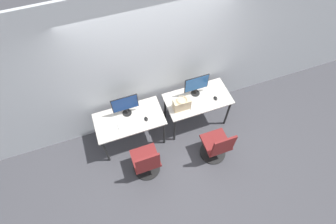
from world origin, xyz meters
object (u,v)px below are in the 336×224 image
Objects in this scene: monitor_left at (125,105)px; office_chair_right at (217,146)px; office_chair_left at (147,163)px; handbag at (182,104)px; keyboard_right at (201,104)px; mouse_right at (216,98)px; mouse_left at (146,119)px; keyboard_left at (130,122)px; monitor_right at (196,85)px.

office_chair_right is at bearing -35.91° from monitor_left.
office_chair_left and office_chair_right have the same top height.
office_chair_right is 0.97m from handbag.
mouse_right reaches higher than keyboard_right.
keyboard_right is at bearing -1.08° from mouse_left.
office_chair_right reaches higher than mouse_right.
handbag is (-0.64, 0.02, 0.10)m from mouse_right.
office_chair_left is at bearing -158.73° from mouse_right.
mouse_left is at bearing 70.90° from office_chair_left.
keyboard_right is at bearing 93.38° from office_chair_right.
office_chair_left reaches higher than mouse_left.
office_chair_right is (1.32, -0.74, -0.40)m from keyboard_left.
monitor_left is 1.04m from office_chair_left.
mouse_right is 0.30× the size of handbag.
mouse_right is (1.50, 0.58, 0.40)m from office_chair_left.
keyboard_right is (1.27, -0.26, -0.24)m from monitor_left.
monitor_right is at bearing 141.16° from mouse_right.
mouse_left is at bearing -178.60° from handbag.
office_chair_right reaches higher than mouse_left.
keyboard_right is 0.47× the size of office_chair_right.
handbag is (0.86, 0.60, 0.50)m from office_chair_left.
monitor_left is 1.00× the size of monitor_right.
mouse_right is 0.10× the size of office_chair_right.
keyboard_left is at bearing 179.27° from handbag.
office_chair_left is 1.16m from handbag.
monitor_left is 1.60m from mouse_right.
handbag is at bearing 1.40° from mouse_left.
monitor_right is at bearing 34.15° from office_chair_left.
monitor_left reaches higher than office_chair_left.
handbag is at bearing -13.46° from monitor_left.
monitor_right reaches higher than office_chair_right.
monitor_right is at bearing 90.00° from keyboard_right.
monitor_right is at bearing 92.49° from office_chair_right.
mouse_right is (1.30, -0.00, 0.00)m from mouse_left.
keyboard_right is 0.37m from handbag.
office_chair_right is (1.25, -0.13, 0.00)m from office_chair_left.
handbag reaches higher than keyboard_left.
monitor_right reaches higher than keyboard_right.
keyboard_right is (1.21, 0.57, 0.40)m from office_chair_left.
office_chair_left is (0.07, -0.82, -0.63)m from monitor_left.
monitor_right is 1.48× the size of handbag.
handbag reaches higher than office_chair_left.
office_chair_left is at bearing -145.85° from monitor_right.
mouse_left is 1.30m from mouse_right.
handbag reaches higher than mouse_right.
office_chair_left is at bearing -83.67° from keyboard_left.
monitor_left is at bearing 171.29° from mouse_right.
monitor_right reaches higher than mouse_right.
monitor_right is (1.27, 0.20, 0.24)m from keyboard_left.
office_chair_left is at bearing -154.81° from keyboard_right.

